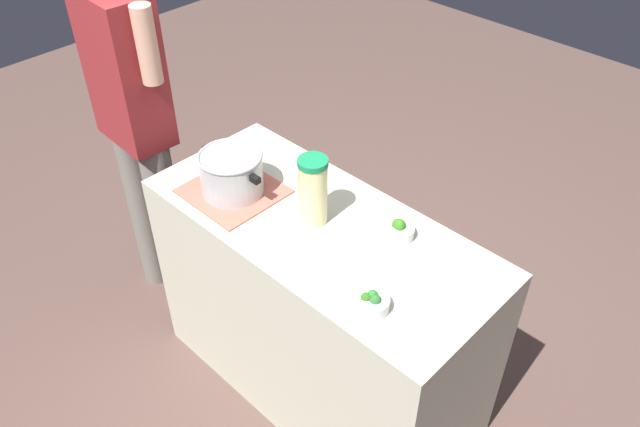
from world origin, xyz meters
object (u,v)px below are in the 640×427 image
(lemonade_pitcher, at_px, (313,191))
(broccoli_bowl_front, at_px, (398,230))
(person_cook, at_px, (136,125))
(cooking_pot, at_px, (231,172))
(broccoli_bowl_center, at_px, (372,303))

(lemonade_pitcher, relative_size, broccoli_bowl_front, 2.38)
(lemonade_pitcher, distance_m, person_cook, 0.96)
(broccoli_bowl_front, bearing_deg, person_cook, 12.00)
(cooking_pot, bearing_deg, broccoli_bowl_center, 173.60)
(broccoli_bowl_front, height_order, person_cook, person_cook)
(cooking_pot, xyz_separation_m, broccoli_bowl_center, (-0.77, 0.09, -0.06))
(lemonade_pitcher, height_order, broccoli_bowl_center, lemonade_pitcher)
(broccoli_bowl_front, xyz_separation_m, broccoli_bowl_center, (-0.15, 0.32, -0.00))
(cooking_pot, bearing_deg, broccoli_bowl_front, -159.06)
(person_cook, bearing_deg, lemonade_pitcher, -172.92)
(broccoli_bowl_center, xyz_separation_m, person_cook, (1.38, -0.06, 0.02))
(lemonade_pitcher, bearing_deg, broccoli_bowl_front, -152.81)
(person_cook, bearing_deg, cooking_pot, -177.66)
(cooking_pot, distance_m, person_cook, 0.61)
(lemonade_pitcher, relative_size, broccoli_bowl_center, 2.50)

